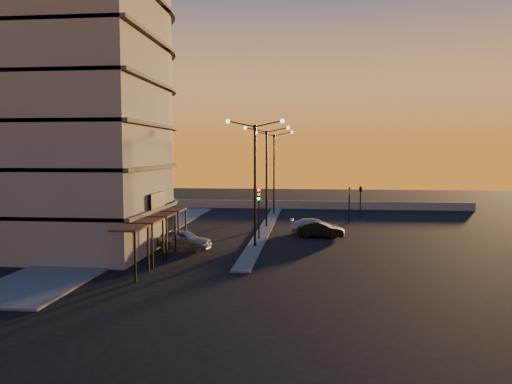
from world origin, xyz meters
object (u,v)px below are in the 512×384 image
(traffic_light_main, at_px, (259,205))
(car_wagon, at_px, (315,226))
(streetlamp_mid, at_px, (267,168))
(car_hatchback, at_px, (183,239))
(car_sedan, at_px, (321,230))

(traffic_light_main, distance_m, car_wagon, 6.58)
(streetlamp_mid, xyz_separation_m, traffic_light_main, (0.00, -7.13, -2.70))
(streetlamp_mid, relative_size, car_hatchback, 2.28)
(car_hatchback, relative_size, car_wagon, 0.95)
(streetlamp_mid, distance_m, car_wagon, 7.33)
(traffic_light_main, height_order, car_hatchback, traffic_light_main)
(streetlamp_mid, height_order, car_sedan, streetlamp_mid)
(traffic_light_main, bearing_deg, car_wagon, 42.72)
(car_hatchback, xyz_separation_m, car_sedan, (10.14, 6.16, -0.07))
(car_hatchback, bearing_deg, car_wagon, -40.65)
(streetlamp_mid, bearing_deg, car_sedan, -45.26)
(streetlamp_mid, distance_m, car_sedan, 8.66)
(car_hatchback, bearing_deg, streetlamp_mid, -15.79)
(traffic_light_main, xyz_separation_m, car_wagon, (4.54, 4.19, -2.25))
(traffic_light_main, distance_m, car_sedan, 5.87)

